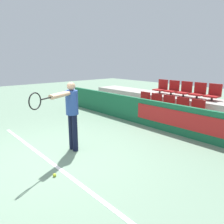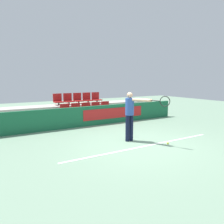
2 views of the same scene
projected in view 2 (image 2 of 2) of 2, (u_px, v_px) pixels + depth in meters
name	position (u px, v px, depth m)	size (l,w,h in m)	color
ground_plane	(141.00, 144.00, 6.99)	(30.00, 30.00, 0.00)	gray
court_baseline	(145.00, 146.00, 6.80)	(5.55, 0.08, 0.01)	white
barrier_wall	(95.00, 116.00, 9.82)	(9.03, 0.14, 0.87)	#19603D
bleacher_tier_front	(88.00, 119.00, 10.38)	(8.63, 1.09, 0.40)	#ADA89E
bleacher_tier_middle	(79.00, 111.00, 11.27)	(8.63, 1.09, 0.80)	#ADA89E
stadium_chair_0	(66.00, 111.00, 9.89)	(0.44, 0.44, 0.55)	#333333
stadium_chair_1	(77.00, 110.00, 10.16)	(0.44, 0.44, 0.55)	#333333
stadium_chair_2	(87.00, 109.00, 10.43)	(0.44, 0.44, 0.55)	#333333
stadium_chair_3	(97.00, 109.00, 10.69)	(0.44, 0.44, 0.55)	#333333
stadium_chair_4	(106.00, 108.00, 10.96)	(0.44, 0.44, 0.55)	#333333
stadium_chair_5	(58.00, 100.00, 10.76)	(0.44, 0.44, 0.55)	#333333
stadium_chair_6	(68.00, 100.00, 11.02)	(0.44, 0.44, 0.55)	#333333
stadium_chair_7	(78.00, 99.00, 11.29)	(0.44, 0.44, 0.55)	#333333
stadium_chair_8	(87.00, 99.00, 11.56)	(0.44, 0.44, 0.55)	#333333
stadium_chair_9	(96.00, 98.00, 11.82)	(0.44, 0.44, 0.55)	#333333
tennis_player	(132.00, 112.00, 7.18)	(0.76, 1.37, 1.64)	black
tennis_ball	(168.00, 143.00, 7.00)	(0.07, 0.07, 0.07)	#CCDB33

